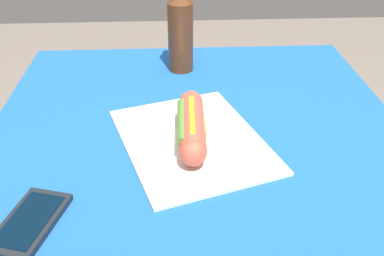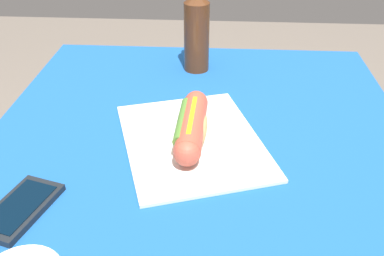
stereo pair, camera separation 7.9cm
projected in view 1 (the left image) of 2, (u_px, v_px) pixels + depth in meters
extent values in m
cylinder|color=brown|center=(286.00, 184.00, 1.33)|extent=(0.07, 0.07, 0.73)
cylinder|color=brown|center=(92.00, 190.00, 1.30)|extent=(0.07, 0.07, 0.73)
cube|color=brown|center=(200.00, 157.00, 0.80)|extent=(0.90, 0.74, 0.03)
cube|color=#19519E|center=(200.00, 150.00, 0.79)|extent=(0.96, 0.80, 0.00)
cube|color=silver|center=(192.00, 140.00, 0.80)|extent=(0.37, 0.32, 0.01)
ellipsoid|color=tan|center=(192.00, 128.00, 0.79)|extent=(0.16, 0.06, 0.05)
cylinder|color=#BC4C38|center=(192.00, 125.00, 0.79)|extent=(0.17, 0.05, 0.05)
sphere|color=#BC4C38|center=(191.00, 102.00, 0.86)|extent=(0.05, 0.05, 0.05)
sphere|color=#BC4C38|center=(193.00, 153.00, 0.71)|extent=(0.05, 0.05, 0.05)
cube|color=yellow|center=(192.00, 115.00, 0.77)|extent=(0.13, 0.01, 0.00)
cylinder|color=#4C7A2D|center=(183.00, 121.00, 0.78)|extent=(0.14, 0.02, 0.02)
cube|color=black|center=(30.00, 223.00, 0.62)|extent=(0.14, 0.10, 0.01)
cube|color=black|center=(29.00, 219.00, 0.62)|extent=(0.12, 0.08, 0.00)
cylinder|color=#4C2814|center=(181.00, 37.00, 1.03)|extent=(0.06, 0.06, 0.16)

